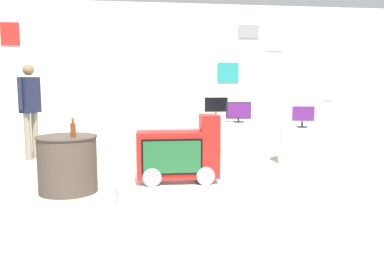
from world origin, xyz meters
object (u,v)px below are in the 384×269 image
at_px(tv_on_center_rear, 239,112).
at_px(shopper_browsing_near_truck, 30,104).
at_px(display_pedestal_center_rear, 238,138).
at_px(bottle_on_side_table, 73,130).
at_px(main_display_pedestal, 178,192).
at_px(display_pedestal_left_rear, 216,130).
at_px(novelty_firetruck_tv, 179,155).
at_px(tv_on_right_rear, 303,115).
at_px(display_pedestal_right_rear, 301,145).
at_px(tv_on_left_rear, 216,105).
at_px(side_table_round, 68,164).

xyz_separation_m(tv_on_center_rear, shopper_browsing_near_truck, (-3.90, 0.14, 0.18)).
distance_m(display_pedestal_center_rear, bottle_on_side_table, 3.76).
relative_size(main_display_pedestal, display_pedestal_left_rear, 1.92).
bearing_deg(novelty_firetruck_tv, main_display_pedestal, 157.82).
bearing_deg(tv_on_right_rear, display_pedestal_left_rear, 113.91).
xyz_separation_m(display_pedestal_left_rear, display_pedestal_right_rear, (1.04, -2.35, 0.00)).
bearing_deg(display_pedestal_left_rear, tv_on_center_rear, -82.82).
xyz_separation_m(display_pedestal_center_rear, tv_on_right_rear, (0.87, -1.01, 0.53)).
bearing_deg(display_pedestal_center_rear, main_display_pedestal, -117.17).
bearing_deg(display_pedestal_center_rear, tv_on_right_rear, -49.22).
distance_m(novelty_firetruck_tv, display_pedestal_right_rear, 3.12).
bearing_deg(tv_on_right_rear, bottle_on_side_table, -158.69).
height_order(display_pedestal_left_rear, display_pedestal_right_rear, same).
bearing_deg(bottle_on_side_table, tv_on_right_rear, 21.31).
bearing_deg(tv_on_right_rear, tv_on_left_rear, 113.94).
distance_m(tv_on_left_rear, tv_on_right_rear, 2.57).
height_order(display_pedestal_left_rear, shopper_browsing_near_truck, shopper_browsing_near_truck).
bearing_deg(shopper_browsing_near_truck, display_pedestal_center_rear, -2.01).
bearing_deg(novelty_firetruck_tv, display_pedestal_center_rear, 63.17).
relative_size(tv_on_left_rear, side_table_round, 0.72).
height_order(display_pedestal_left_rear, bottle_on_side_table, bottle_on_side_table).
distance_m(novelty_firetruck_tv, bottle_on_side_table, 1.42).
xyz_separation_m(novelty_firetruck_tv, display_pedestal_center_rear, (1.52, 3.00, -0.26)).
xyz_separation_m(novelty_firetruck_tv, tv_on_left_rear, (1.35, 4.34, 0.31)).
height_order(display_pedestal_left_rear, tv_on_center_rear, tv_on_center_rear).
distance_m(display_pedestal_center_rear, display_pedestal_right_rear, 1.33).
bearing_deg(display_pedestal_center_rear, novelty_firetruck_tv, -116.83).
distance_m(display_pedestal_right_rear, side_table_round, 4.00).
xyz_separation_m(tv_on_center_rear, bottle_on_side_table, (-2.80, -2.44, -0.01)).
xyz_separation_m(display_pedestal_left_rear, tv_on_center_rear, (0.17, -1.34, 0.53)).
xyz_separation_m(display_pedestal_left_rear, bottle_on_side_table, (-2.64, -3.79, 0.52)).
relative_size(display_pedestal_left_rear, side_table_round, 0.99).
bearing_deg(tv_on_left_rear, display_pedestal_left_rear, 93.61).
xyz_separation_m(display_pedestal_right_rear, tv_on_right_rear, (0.00, -0.00, 0.53)).
height_order(display_pedestal_left_rear, tv_on_left_rear, tv_on_left_rear).
distance_m(tv_on_center_rear, side_table_round, 3.75).
bearing_deg(main_display_pedestal, novelty_firetruck_tv, -22.18).
height_order(tv_on_left_rear, display_pedestal_right_rear, tv_on_left_rear).
bearing_deg(display_pedestal_right_rear, bottle_on_side_table, -158.63).
bearing_deg(tv_on_center_rear, side_table_round, -141.49).
height_order(side_table_round, bottle_on_side_table, bottle_on_side_table).
distance_m(display_pedestal_right_rear, shopper_browsing_near_truck, 4.96).
distance_m(tv_on_center_rear, bottle_on_side_table, 3.72).
height_order(display_pedestal_center_rear, shopper_browsing_near_truck, shopper_browsing_near_truck).
bearing_deg(bottle_on_side_table, shopper_browsing_near_truck, 113.00).
xyz_separation_m(side_table_round, bottle_on_side_table, (0.10, -0.13, 0.46)).
distance_m(display_pedestal_left_rear, display_pedestal_right_rear, 2.57).
distance_m(display_pedestal_center_rear, tv_on_right_rear, 1.44).
height_order(tv_on_center_rear, shopper_browsing_near_truck, shopper_browsing_near_truck).
xyz_separation_m(tv_on_right_rear, side_table_round, (-3.78, -1.30, -0.47)).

